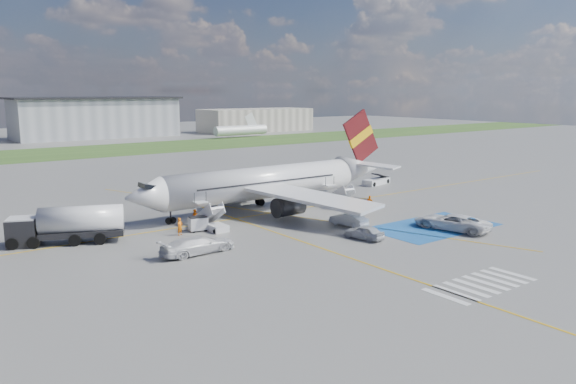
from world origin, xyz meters
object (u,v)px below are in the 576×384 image
car_silver_a (364,232)px  van_white_a (452,219)px  airliner (272,182)px  belt_loader (376,182)px  fuel_tanker (68,228)px  gpu_cart (198,224)px  van_white_b (198,242)px  car_silver_b (349,219)px

car_silver_a → van_white_a: (9.99, -2.81, 0.43)m
airliner → car_silver_a: 17.43m
car_silver_a → van_white_a: bearing=153.3°
airliner → belt_loader: airliner is taller
fuel_tanker → gpu_cart: 12.63m
fuel_tanker → car_silver_a: (23.71, -15.87, -0.79)m
fuel_tanker → belt_loader: 48.88m
airliner → fuel_tanker: 24.85m
fuel_tanker → van_white_b: (8.30, -10.53, -0.44)m
fuel_tanker → van_white_a: (33.71, -18.68, -0.36)m
car_silver_b → van_white_b: 17.93m
airliner → van_white_a: airliner is taller
fuel_tanker → van_white_b: 13.42m
car_silver_a → van_white_b: bearing=-30.1°
fuel_tanker → belt_loader: size_ratio=1.76×
fuel_tanker → airliner: bearing=26.3°
car_silver_a → airliner: bearing=-104.4°
belt_loader → van_white_a: (-14.72, -25.23, 0.70)m
car_silver_b → van_white_b: van_white_b is taller
belt_loader → car_silver_a: belt_loader is taller
car_silver_b → van_white_a: van_white_a is taller
van_white_a → van_white_b: size_ratio=1.13×
fuel_tanker → belt_loader: (48.42, 6.56, -1.06)m
airliner → belt_loader: 24.43m
car_silver_a → belt_loader: bearing=-148.8°
car_silver_b → van_white_b: (-17.92, 0.43, 0.33)m
gpu_cart → fuel_tanker: bearing=174.4°
car_silver_a → van_white_b: van_white_b is taller
fuel_tanker → car_silver_b: (26.22, -10.96, -0.77)m
car_silver_b → van_white_a: size_ratio=0.73×
gpu_cart → car_silver_a: size_ratio=0.49×
airliner → van_white_a: size_ratio=6.09×
gpu_cart → belt_loader: bearing=24.2°
car_silver_b → van_white_b: bearing=-9.4°
gpu_cart → car_silver_b: 16.03m
airliner → car_silver_a: (-1.03, -17.19, -2.69)m
belt_loader → gpu_cart: bearing=-178.0°
gpu_cart → car_silver_b: size_ratio=0.46×
belt_loader → van_white_a: bearing=-133.3°
airliner → car_silver_a: airliner is taller
van_white_a → car_silver_b: bearing=-57.7°
gpu_cart → van_white_b: bearing=-108.8°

